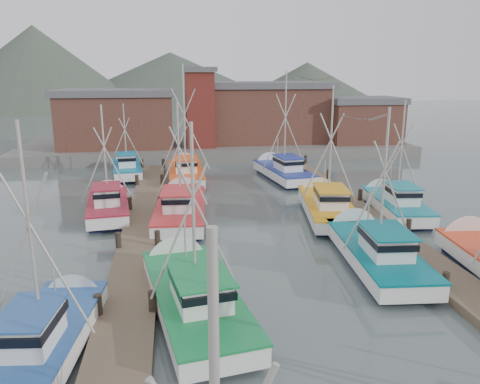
{
  "coord_description": "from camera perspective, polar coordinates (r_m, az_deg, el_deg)",
  "views": [
    {
      "loc": [
        -5.0,
        -18.46,
        9.23
      ],
      "look_at": [
        -1.33,
        7.05,
        2.6
      ],
      "focal_mm": 35.0,
      "sensor_mm": 36.0,
      "label": 1
    }
  ],
  "objects": [
    {
      "name": "ground",
      "position": [
        21.24,
        6.4,
        -11.43
      ],
      "size": [
        260.0,
        260.0,
        0.0
      ],
      "primitive_type": "plane",
      "color": "#455352",
      "rests_on": "ground"
    },
    {
      "name": "dock_left",
      "position": [
        24.33,
        -12.41,
        -7.69
      ],
      "size": [
        2.3,
        46.0,
        1.5
      ],
      "color": "brown",
      "rests_on": "ground"
    },
    {
      "name": "dock_right",
      "position": [
        27.06,
        18.8,
        -5.85
      ],
      "size": [
        2.3,
        46.0,
        1.5
      ],
      "color": "brown",
      "rests_on": "ground"
    },
    {
      "name": "quay",
      "position": [
        56.35,
        -3.01,
        5.6
      ],
      "size": [
        44.0,
        16.0,
        1.2
      ],
      "primitive_type": "cube",
      "color": "slate",
      "rests_on": "ground"
    },
    {
      "name": "shed_left",
      "position": [
        54.02,
        -14.7,
        8.77
      ],
      "size": [
        12.72,
        8.48,
        6.2
      ],
      "color": "brown",
      "rests_on": "quay"
    },
    {
      "name": "shed_center",
      "position": [
        56.73,
        3.07,
        9.82
      ],
      "size": [
        14.84,
        9.54,
        6.9
      ],
      "color": "brown",
      "rests_on": "quay"
    },
    {
      "name": "shed_right",
      "position": [
        57.15,
        14.67,
        8.55
      ],
      "size": [
        8.48,
        6.36,
        5.2
      ],
      "color": "brown",
      "rests_on": "quay"
    },
    {
      "name": "lookout_tower",
      "position": [
        51.68,
        -4.91,
        10.3
      ],
      "size": [
        3.6,
        3.6,
        8.5
      ],
      "color": "maroon",
      "rests_on": "quay"
    },
    {
      "name": "distant_hills",
      "position": [
        141.57,
        -11.5,
        10.41
      ],
      "size": [
        175.0,
        140.0,
        42.0
      ],
      "color": "#475245",
      "rests_on": "ground"
    },
    {
      "name": "boat_4",
      "position": [
        19.17,
        -5.91,
        -12.15
      ],
      "size": [
        4.44,
        9.81,
        8.39
      ],
      "rotation": [
        0.0,
        0.0,
        0.17
      ],
      "color": "#0F1533",
      "rests_on": "ground"
    },
    {
      "name": "boat_5",
      "position": [
        24.25,
        15.9,
        -6.8
      ],
      "size": [
        3.56,
        9.41,
        8.52
      ],
      "rotation": [
        0.0,
        0.0,
        -0.08
      ],
      "color": "#0F1533",
      "rests_on": "ground"
    },
    {
      "name": "boat_6",
      "position": [
        17.64,
        -22.17,
        -15.73
      ],
      "size": [
        3.41,
        7.98,
        8.48
      ],
      "rotation": [
        0.0,
        0.0,
        -0.11
      ],
      "color": "#0F1533",
      "rests_on": "ground"
    },
    {
      "name": "boat_8",
      "position": [
        30.69,
        -7.19,
        -1.87
      ],
      "size": [
        3.66,
        9.82,
        8.34
      ],
      "rotation": [
        0.0,
        0.0,
        -0.07
      ],
      "color": "#0F1533",
      "rests_on": "ground"
    },
    {
      "name": "boat_9",
      "position": [
        31.41,
        10.42,
        -1.61
      ],
      "size": [
        4.12,
        9.42,
        9.23
      ],
      "rotation": [
        0.0,
        0.0,
        -0.15
      ],
      "color": "#0F1533",
      "rests_on": "ground"
    },
    {
      "name": "boat_10",
      "position": [
        32.4,
        -15.75,
        -1.43
      ],
      "size": [
        3.41,
        8.41,
        7.91
      ],
      "rotation": [
        0.0,
        0.0,
        0.12
      ],
      "color": "#0F1533",
      "rests_on": "ground"
    },
    {
      "name": "boat_11",
      "position": [
        33.07,
        18.16,
        -1.29
      ],
      "size": [
        3.38,
        8.38,
        8.2
      ],
      "rotation": [
        0.0,
        0.0,
        -0.11
      ],
      "color": "#0F1533",
      "rests_on": "ground"
    },
    {
      "name": "boat_12",
      "position": [
        41.46,
        -6.67,
        2.44
      ],
      "size": [
        4.21,
        9.16,
        10.67
      ],
      "rotation": [
        0.0,
        0.0,
        0.01
      ],
      "color": "#0F1533",
      "rests_on": "ground"
    },
    {
      "name": "boat_13",
      "position": [
        41.81,
        5.04,
        2.58
      ],
      "size": [
        4.03,
        9.37,
        10.1
      ],
      "rotation": [
        0.0,
        0.0,
        0.14
      ],
      "color": "#0F1533",
      "rests_on": "ground"
    },
    {
      "name": "boat_14",
      "position": [
        44.14,
        -13.63,
        2.85
      ],
      "size": [
        3.25,
        7.97,
        7.11
      ],
      "rotation": [
        0.0,
        0.0,
        0.12
      ],
      "color": "#0F1533",
      "rests_on": "ground"
    },
    {
      "name": "gull_near",
      "position": [
        14.96,
        14.98,
        8.65
      ],
      "size": [
        1.55,
        0.66,
        0.24
      ],
      "rotation": [
        0.0,
        0.0,
        0.3
      ],
      "color": "gray",
      "rests_on": "ground"
    },
    {
      "name": "gull_far",
      "position": [
        21.01,
        9.32,
        13.41
      ],
      "size": [
        1.55,
        0.63,
        0.24
      ],
      "rotation": [
        0.0,
        0.0,
        0.14
      ],
      "color": "gray",
      "rests_on": "ground"
    }
  ]
}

